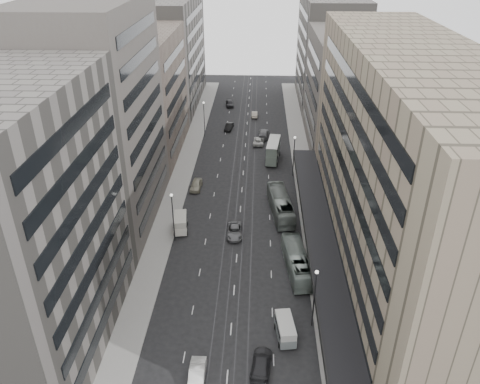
% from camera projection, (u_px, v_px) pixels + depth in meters
% --- Properties ---
extents(ground, '(220.00, 220.00, 0.00)m').
position_uv_depth(ground, '(234.00, 295.00, 61.19)').
color(ground, black).
rests_on(ground, ground).
extents(sidewalk_right, '(4.00, 125.00, 0.15)m').
position_uv_depth(sidewalk_right, '(303.00, 170.00, 93.55)').
color(sidewalk_right, gray).
rests_on(sidewalk_right, ground).
extents(sidewalk_left, '(4.00, 125.00, 0.15)m').
position_uv_depth(sidewalk_left, '(184.00, 168.00, 94.42)').
color(sidewalk_left, gray).
rests_on(sidewalk_left, ground).
extents(department_store, '(19.20, 60.00, 30.00)m').
position_uv_depth(department_store, '(402.00, 169.00, 60.22)').
color(department_store, gray).
rests_on(department_store, ground).
extents(building_right_mid, '(15.00, 28.00, 24.00)m').
position_uv_depth(building_right_mid, '(346.00, 91.00, 100.16)').
color(building_right_mid, '#504B46').
rests_on(building_right_mid, ground).
extents(building_right_far, '(15.00, 32.00, 28.00)m').
position_uv_depth(building_right_far, '(329.00, 51.00, 125.47)').
color(building_right_far, '#66625B').
rests_on(building_right_far, ground).
extents(building_left_a, '(15.00, 28.00, 30.00)m').
position_uv_depth(building_left_a, '(19.00, 229.00, 47.73)').
color(building_left_a, '#66625B').
rests_on(building_left_a, ground).
extents(building_left_b, '(15.00, 26.00, 34.00)m').
position_uv_depth(building_left_b, '(97.00, 119.00, 70.41)').
color(building_left_b, '#504B46').
rests_on(building_left_b, ground).
extents(building_left_c, '(15.00, 28.00, 25.00)m').
position_uv_depth(building_left_c, '(141.00, 95.00, 96.22)').
color(building_left_c, '#685B51').
rests_on(building_left_c, ground).
extents(building_left_d, '(15.00, 38.00, 28.00)m').
position_uv_depth(building_left_d, '(168.00, 52.00, 124.39)').
color(building_left_d, '#66625B').
rests_on(building_left_d, ground).
extents(lamp_right_near, '(0.44, 0.44, 8.32)m').
position_uv_depth(lamp_right_near, '(315.00, 292.00, 53.95)').
color(lamp_right_near, '#262628').
rests_on(lamp_right_near, ground).
extents(lamp_right_far, '(0.44, 0.44, 8.32)m').
position_uv_depth(lamp_right_far, '(294.00, 152.00, 88.98)').
color(lamp_right_far, '#262628').
rests_on(lamp_right_far, ground).
extents(lamp_left_near, '(0.44, 0.44, 8.32)m').
position_uv_depth(lamp_left_near, '(173.00, 212.00, 69.54)').
color(lamp_left_near, '#262628').
rests_on(lamp_left_near, ground).
extents(lamp_left_far, '(0.44, 0.44, 8.32)m').
position_uv_depth(lamp_left_far, '(204.00, 115.00, 107.19)').
color(lamp_left_far, '#262628').
rests_on(lamp_left_far, ground).
extents(bus_near, '(3.93, 11.47, 3.13)m').
position_uv_depth(bus_near, '(297.00, 261.00, 65.02)').
color(bus_near, gray).
rests_on(bus_near, ground).
extents(bus_far, '(4.46, 12.57, 3.43)m').
position_uv_depth(bus_far, '(281.00, 205.00, 78.30)').
color(bus_far, gray).
rests_on(bus_far, ground).
extents(double_decker, '(3.26, 8.17, 4.35)m').
position_uv_depth(double_decker, '(273.00, 150.00, 96.65)').
color(double_decker, slate).
rests_on(double_decker, ground).
extents(vw_microbus, '(2.53, 4.66, 2.40)m').
position_uv_depth(vw_microbus, '(285.00, 329.00, 54.17)').
color(vw_microbus, slate).
rests_on(vw_microbus, ground).
extents(panel_van, '(2.58, 4.52, 2.71)m').
position_uv_depth(panel_van, '(181.00, 223.00, 73.86)').
color(panel_van, silver).
rests_on(panel_van, ground).
extents(sedan_1, '(1.66, 4.68, 1.54)m').
position_uv_depth(sedan_1, '(197.00, 375.00, 49.10)').
color(sedan_1, white).
rests_on(sedan_1, ground).
extents(sedan_2, '(2.57, 5.22, 1.43)m').
position_uv_depth(sedan_2, '(235.00, 231.00, 73.09)').
color(sedan_2, slate).
rests_on(sedan_2, ground).
extents(sedan_3, '(2.69, 5.37, 1.50)m').
position_uv_depth(sedan_3, '(261.00, 364.00, 50.47)').
color(sedan_3, '#232325').
rests_on(sedan_3, ground).
extents(sedan_4, '(2.10, 4.80, 1.61)m').
position_uv_depth(sedan_4, '(196.00, 185.00, 86.50)').
color(sedan_4, '#9B9680').
rests_on(sedan_4, ground).
extents(sedan_5, '(2.15, 4.74, 1.51)m').
position_uv_depth(sedan_5, '(229.00, 127.00, 113.01)').
color(sedan_5, black).
rests_on(sedan_5, ground).
extents(sedan_6, '(2.66, 5.20, 1.41)m').
position_uv_depth(sedan_6, '(259.00, 141.00, 105.29)').
color(sedan_6, silver).
rests_on(sedan_6, ground).
extents(sedan_7, '(2.87, 6.10, 1.72)m').
position_uv_depth(sedan_7, '(264.00, 133.00, 108.83)').
color(sedan_7, '#5C5C5E').
rests_on(sedan_7, ground).
extents(sedan_8, '(2.59, 5.19, 1.70)m').
position_uv_depth(sedan_8, '(230.00, 103.00, 128.52)').
color(sedan_8, '#27272A').
rests_on(sedan_8, ground).
extents(sedan_9, '(1.53, 4.26, 1.40)m').
position_uv_depth(sedan_9, '(255.00, 114.00, 121.01)').
color(sedan_9, '#BFB39E').
rests_on(sedan_9, ground).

